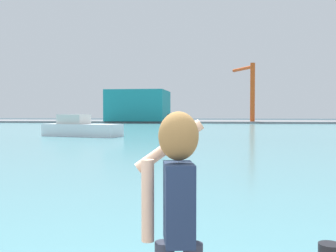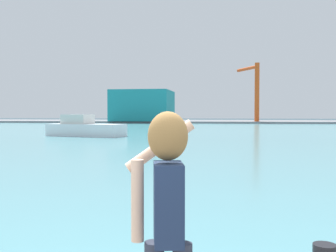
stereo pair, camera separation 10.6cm
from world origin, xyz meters
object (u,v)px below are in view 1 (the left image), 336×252
object	(u,v)px
boat_moored	(81,128)
port_crane	(250,86)
person_photographer	(177,208)
warehouse_left	(139,106)

from	to	relation	value
boat_moored	port_crane	size ratio (longest dim) A/B	0.64
boat_moored	port_crane	bearing A→B (deg)	84.27
person_photographer	warehouse_left	xyz separation A→B (m)	(-18.89, 87.78, 2.33)
person_photographer	port_crane	size ratio (longest dim) A/B	0.14
person_photographer	port_crane	bearing A→B (deg)	-15.91
boat_moored	warehouse_left	world-z (taller)	warehouse_left
boat_moored	warehouse_left	size ratio (longest dim) A/B	0.59
warehouse_left	port_crane	size ratio (longest dim) A/B	1.09
boat_moored	port_crane	world-z (taller)	port_crane
port_crane	boat_moored	bearing A→B (deg)	-110.74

